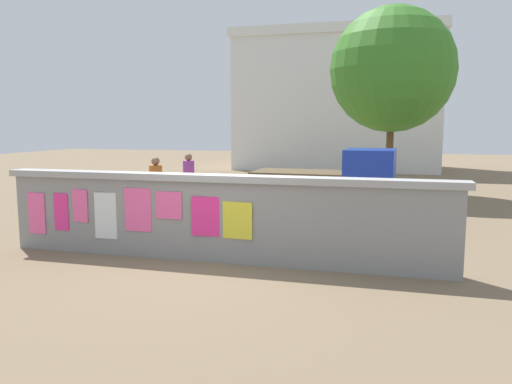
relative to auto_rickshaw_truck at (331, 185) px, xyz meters
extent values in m
plane|color=#7A664C|center=(-1.47, 3.43, -0.90)|extent=(60.00, 60.00, 0.00)
cube|color=gray|center=(-1.47, -4.57, -0.17)|extent=(8.29, 0.30, 1.45)
cube|color=#A3A3A3|center=(-1.47, -4.57, 0.61)|extent=(8.49, 0.42, 0.12)
cube|color=#F9599E|center=(-5.17, -4.73, -0.17)|extent=(0.39, 0.02, 0.82)
cube|color=#F42D8C|center=(-4.61, -4.73, -0.12)|extent=(0.32, 0.02, 0.73)
cube|color=#F9599E|center=(-4.18, -4.73, 0.02)|extent=(0.33, 0.03, 0.63)
cube|color=silver|center=(-3.64, -4.73, -0.15)|extent=(0.45, 0.04, 0.88)
cube|color=#F9599E|center=(-2.96, -4.73, 0.00)|extent=(0.53, 0.02, 0.81)
cube|color=#F9599E|center=(-2.33, -4.73, 0.11)|extent=(0.51, 0.02, 0.50)
cube|color=#F42D8C|center=(-1.63, -4.73, -0.06)|extent=(0.52, 0.04, 0.71)
cube|color=yellow|center=(-1.03, -4.73, -0.11)|extent=(0.54, 0.04, 0.65)
cylinder|color=black|center=(1.12, 0.60, -0.55)|extent=(0.71, 0.23, 0.70)
cylinder|color=black|center=(1.06, -0.70, -0.55)|extent=(0.71, 0.23, 0.70)
cylinder|color=black|center=(-1.38, 0.71, -0.55)|extent=(0.71, 0.23, 0.70)
cylinder|color=black|center=(-1.44, -0.58, -0.55)|extent=(0.71, 0.23, 0.70)
cube|color=#1933A5|center=(0.99, -0.05, 0.20)|extent=(1.27, 1.55, 1.50)
cube|color=brown|center=(-0.81, 0.04, -0.10)|extent=(2.47, 1.61, 0.90)
cylinder|color=black|center=(-5.64, -3.22, -0.60)|extent=(0.60, 0.10, 0.60)
cylinder|color=black|center=(-4.34, -3.22, -0.60)|extent=(0.60, 0.12, 0.60)
cube|color=#1933A5|center=(-4.99, -3.22, -0.32)|extent=(1.00, 0.24, 0.32)
cube|color=black|center=(-4.79, -3.22, -0.14)|extent=(0.56, 0.22, 0.10)
cube|color=#262626|center=(-5.54, -3.22, -0.05)|extent=(0.04, 0.56, 0.03)
cylinder|color=black|center=(-3.26, -2.42, -0.57)|extent=(0.65, 0.18, 0.66)
cylinder|color=black|center=(-2.24, -2.66, -0.57)|extent=(0.65, 0.18, 0.66)
cube|color=red|center=(-2.75, -2.54, -0.39)|extent=(0.94, 0.25, 0.06)
cylinder|color=red|center=(-2.60, -2.57, -0.17)|extent=(0.04, 0.04, 0.40)
cube|color=black|center=(-2.60, -2.57, 0.03)|extent=(0.21, 0.12, 0.05)
cube|color=black|center=(-3.21, -2.44, -0.02)|extent=(0.14, 0.44, 0.03)
cylinder|color=#D83F72|center=(-4.50, -0.83, -0.50)|extent=(0.12, 0.12, 0.80)
cylinder|color=#D83F72|center=(-4.50, -1.01, -0.50)|extent=(0.12, 0.12, 0.80)
cylinder|color=#BF6626|center=(-4.50, -0.92, 0.20)|extent=(0.35, 0.35, 0.60)
sphere|color=#8C664C|center=(-4.50, -0.92, 0.61)|extent=(0.22, 0.22, 0.22)
cylinder|color=#3F994C|center=(-4.42, 0.85, -0.50)|extent=(0.12, 0.12, 0.80)
cylinder|color=#3F994C|center=(-4.26, 0.94, -0.50)|extent=(0.12, 0.12, 0.80)
cylinder|color=purple|center=(-4.34, 0.90, 0.20)|extent=(0.46, 0.46, 0.60)
sphere|color=#8C664C|center=(-4.34, 0.90, 0.61)|extent=(0.22, 0.22, 0.22)
cylinder|color=brown|center=(1.39, 5.57, 0.52)|extent=(0.25, 0.25, 2.85)
sphere|color=#367822|center=(1.39, 5.57, 3.47)|extent=(4.34, 4.34, 4.34)
cube|color=silver|center=(-1.65, 16.40, 2.67)|extent=(10.96, 6.04, 7.13)
cube|color=silver|center=(-1.65, 16.40, 6.48)|extent=(11.26, 6.34, 0.50)
camera|label=1|loc=(1.58, -12.94, 1.54)|focal=35.25mm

